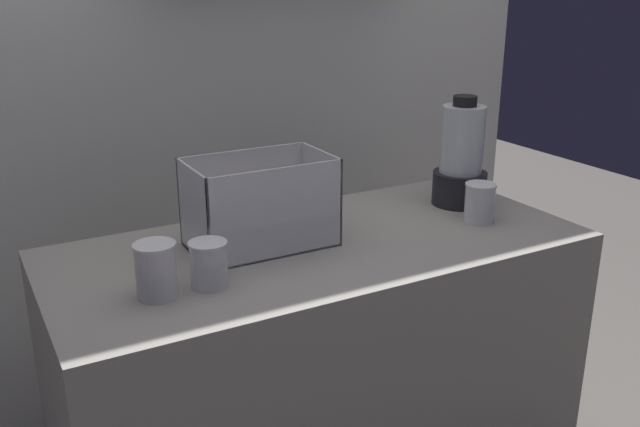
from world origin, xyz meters
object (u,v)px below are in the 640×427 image
(carrot_display_bin, at_px, (263,218))
(blender_pitcher, at_px, (461,160))
(juice_cup_mango_left, at_px, (209,266))
(juice_cup_beet_far_left, at_px, (156,273))
(juice_cup_pomegranate_middle, at_px, (480,205))

(carrot_display_bin, xyz_separation_m, blender_pitcher, (0.66, 0.02, 0.06))
(carrot_display_bin, height_order, blender_pitcher, blender_pitcher)
(blender_pitcher, bearing_deg, carrot_display_bin, -178.35)
(juice_cup_mango_left, bearing_deg, blender_pitcher, 12.42)
(blender_pitcher, distance_m, juice_cup_mango_left, 0.90)
(juice_cup_beet_far_left, distance_m, juice_cup_mango_left, 0.12)
(juice_cup_mango_left, height_order, juice_cup_pomegranate_middle, juice_cup_pomegranate_middle)
(carrot_display_bin, distance_m, juice_cup_pomegranate_middle, 0.62)
(blender_pitcher, height_order, juice_cup_pomegranate_middle, blender_pitcher)
(carrot_display_bin, distance_m, juice_cup_mango_left, 0.27)
(juice_cup_beet_far_left, bearing_deg, carrot_display_bin, 27.29)
(carrot_display_bin, distance_m, blender_pitcher, 0.67)
(blender_pitcher, bearing_deg, juice_cup_pomegranate_middle, -109.67)
(carrot_display_bin, relative_size, juice_cup_beet_far_left, 2.91)
(blender_pitcher, relative_size, juice_cup_mango_left, 3.11)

